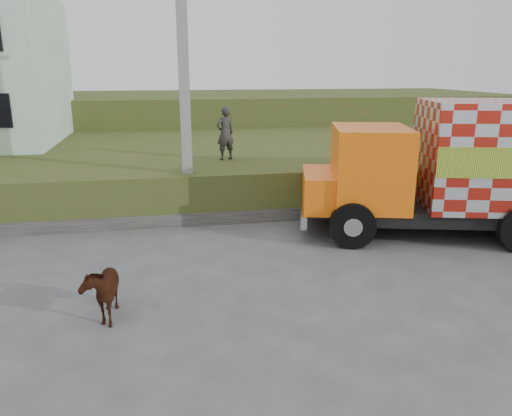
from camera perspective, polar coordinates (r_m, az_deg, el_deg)
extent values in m
plane|color=#474749|center=(11.36, -1.12, -7.86)|extent=(120.00, 120.00, 0.00)
cube|color=#314F1A|center=(20.69, -5.84, 5.04)|extent=(40.00, 12.00, 1.50)
cube|color=#314F1A|center=(32.46, -7.83, 10.14)|extent=(40.00, 12.00, 3.00)
cube|color=#595651|center=(15.11, -11.35, -1.33)|extent=(16.00, 0.50, 0.40)
cube|color=gray|center=(14.90, -8.20, 13.45)|extent=(0.30, 0.30, 8.00)
cube|color=black|center=(15.07, 22.49, -0.26)|extent=(7.81, 4.24, 0.38)
cube|color=orange|center=(14.17, 12.85, 4.62)|extent=(2.55, 2.94, 2.19)
cube|color=orange|center=(14.17, 7.65, 2.15)|extent=(1.65, 2.50, 0.99)
cube|color=yellow|center=(16.44, 26.01, 6.27)|extent=(4.88, 1.33, 0.77)
cube|color=silver|center=(14.31, 5.37, -0.36)|extent=(0.80, 2.48, 0.33)
cylinder|color=black|center=(13.20, 10.95, -1.96)|extent=(1.26, 0.68, 1.20)
cylinder|color=black|center=(15.61, 9.90, 0.83)|extent=(1.26, 0.68, 1.20)
cylinder|color=black|center=(16.61, 24.71, 0.50)|extent=(1.26, 0.68, 1.20)
imported|color=#351D0D|center=(9.84, -17.25, -8.87)|extent=(0.61, 1.34, 1.13)
imported|color=#282524|center=(17.23, -3.54, 8.52)|extent=(0.77, 0.64, 1.81)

